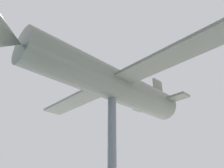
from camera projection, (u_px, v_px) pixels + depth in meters
The scene contains 2 objects.
support_pylon_central at pixel (112, 156), 12.28m from camera, with size 0.52×0.52×6.96m.
suspended_airplane at pixel (108, 82), 14.10m from camera, with size 15.31×14.05×3.31m.
Camera 1 is at (-9.63, 8.42, 1.57)m, focal length 35.00 mm.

